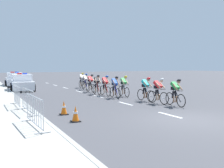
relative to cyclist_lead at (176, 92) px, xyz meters
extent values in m
plane|color=#424247|center=(-1.99, -3.04, -0.79)|extent=(160.00, 160.00, 0.00)
cube|color=#9E9E99|center=(-7.39, 10.96, -0.72)|extent=(0.16, 60.00, 0.13)
cube|color=white|center=(-1.99, -1.90, -0.78)|extent=(0.14, 1.60, 0.01)
cube|color=white|center=(-1.99, 2.10, -0.78)|extent=(0.14, 1.60, 0.01)
cube|color=white|center=(-1.99, 6.10, -0.78)|extent=(0.14, 1.60, 0.01)
cube|color=white|center=(-1.99, 10.10, -0.78)|extent=(0.14, 1.60, 0.01)
cube|color=white|center=(-1.99, 14.10, -0.78)|extent=(0.14, 1.60, 0.01)
cube|color=white|center=(-1.99, 18.10, -0.78)|extent=(0.14, 1.60, 0.01)
cube|color=white|center=(-1.99, 22.10, -0.78)|extent=(0.14, 1.60, 0.01)
torus|color=black|center=(-0.02, -0.48, -0.42)|extent=(0.08, 0.73, 0.72)
cylinder|color=#99999E|center=(-0.02, -0.48, -0.42)|extent=(0.06, 0.06, 0.06)
torus|color=black|center=(0.02, 0.52, -0.42)|extent=(0.08, 0.73, 0.72)
cylinder|color=#99999E|center=(0.02, 0.52, -0.42)|extent=(0.06, 0.06, 0.06)
cylinder|color=black|center=(0.00, -0.03, 0.11)|extent=(0.06, 0.55, 0.04)
cylinder|color=black|center=(-0.01, -0.20, -0.21)|extent=(0.06, 0.48, 0.63)
cylinder|color=black|center=(0.01, 0.17, -0.19)|extent=(0.04, 0.04, 0.65)
cylinder|color=black|center=(-0.02, -0.38, 0.09)|extent=(0.42, 0.05, 0.03)
cube|color=black|center=(0.01, 0.17, 0.15)|extent=(0.11, 0.22, 0.05)
cube|color=green|center=(0.00, 0.05, 0.35)|extent=(0.31, 0.56, 0.44)
cube|color=black|center=(0.01, 0.16, 0.19)|extent=(0.29, 0.21, 0.18)
cylinder|color=black|center=(0.10, 0.11, -0.15)|extent=(0.12, 0.23, 0.40)
cylinder|color=#9E7051|center=(0.09, 0.03, -0.41)|extent=(0.10, 0.16, 0.36)
cylinder|color=black|center=(-0.08, 0.12, -0.15)|extent=(0.12, 0.17, 0.40)
cylinder|color=#9E7051|center=(-0.09, 0.04, -0.41)|extent=(0.10, 0.13, 0.36)
cylinder|color=#9E7051|center=(0.15, -0.17, 0.30)|extent=(0.09, 0.40, 0.35)
cylinder|color=#9E7051|center=(-0.17, -0.16, 0.30)|extent=(0.09, 0.40, 0.35)
sphere|color=#9E7051|center=(-0.01, -0.25, 0.59)|extent=(0.19, 0.19, 0.19)
ellipsoid|color=black|center=(-0.01, -0.26, 0.66)|extent=(0.24, 0.32, 0.24)
torus|color=black|center=(-0.22, 0.72, -0.42)|extent=(0.13, 0.72, 0.72)
cylinder|color=#99999E|center=(-0.22, 0.72, -0.42)|extent=(0.07, 0.07, 0.06)
torus|color=black|center=(-0.33, 1.71, -0.42)|extent=(0.13, 0.72, 0.72)
cylinder|color=#99999E|center=(-0.33, 1.71, -0.42)|extent=(0.07, 0.07, 0.06)
cylinder|color=white|center=(-0.27, 1.16, 0.11)|extent=(0.10, 0.55, 0.04)
cylinder|color=white|center=(-0.25, 0.99, -0.21)|extent=(0.10, 0.48, 0.63)
cylinder|color=white|center=(-0.29, 1.36, -0.19)|extent=(0.04, 0.04, 0.65)
cylinder|color=black|center=(-0.23, 0.82, 0.09)|extent=(0.42, 0.08, 0.03)
cube|color=black|center=(-0.29, 1.36, 0.15)|extent=(0.12, 0.23, 0.05)
cube|color=red|center=(-0.28, 1.24, 0.35)|extent=(0.34, 0.58, 0.44)
cube|color=black|center=(-0.29, 1.35, 0.19)|extent=(0.30, 0.23, 0.18)
cylinder|color=black|center=(-0.20, 1.31, -0.15)|extent=(0.14, 0.23, 0.40)
cylinder|color=tan|center=(-0.19, 1.23, -0.41)|extent=(0.11, 0.16, 0.36)
cylinder|color=black|center=(-0.37, 1.29, -0.15)|extent=(0.13, 0.18, 0.40)
cylinder|color=tan|center=(-0.37, 1.21, -0.41)|extent=(0.10, 0.13, 0.36)
cylinder|color=tan|center=(-0.09, 1.04, 0.30)|extent=(0.12, 0.41, 0.35)
cylinder|color=tan|center=(-0.41, 1.01, 0.30)|extent=(0.12, 0.41, 0.35)
sphere|color=tan|center=(-0.24, 0.94, 0.59)|extent=(0.19, 0.19, 0.19)
ellipsoid|color=white|center=(-0.24, 0.93, 0.66)|extent=(0.26, 0.34, 0.24)
torus|color=black|center=(-0.28, 1.95, -0.42)|extent=(0.09, 0.73, 0.72)
cylinder|color=#99999E|center=(-0.28, 1.95, -0.42)|extent=(0.06, 0.06, 0.06)
torus|color=black|center=(-0.34, 2.95, -0.42)|extent=(0.09, 0.73, 0.72)
cylinder|color=#99999E|center=(-0.34, 2.95, -0.42)|extent=(0.06, 0.06, 0.06)
cylinder|color=white|center=(-0.30, 2.40, 0.11)|extent=(0.07, 0.55, 0.04)
cylinder|color=white|center=(-0.29, 2.22, -0.21)|extent=(0.07, 0.48, 0.63)
cylinder|color=white|center=(-0.32, 2.60, -0.19)|extent=(0.04, 0.04, 0.65)
cylinder|color=black|center=(-0.28, 2.05, 0.09)|extent=(0.42, 0.05, 0.03)
cube|color=black|center=(-0.32, 2.60, 0.15)|extent=(0.11, 0.23, 0.05)
cube|color=#19B2B7|center=(-0.31, 2.47, 0.35)|extent=(0.31, 0.56, 0.46)
cube|color=black|center=(-0.32, 2.59, 0.19)|extent=(0.29, 0.22, 0.18)
cylinder|color=black|center=(-0.22, 2.54, -0.15)|extent=(0.12, 0.23, 0.40)
cylinder|color=#9E7051|center=(-0.22, 2.47, -0.41)|extent=(0.10, 0.16, 0.36)
cylinder|color=black|center=(-0.40, 2.53, -0.15)|extent=(0.12, 0.18, 0.40)
cylinder|color=#9E7051|center=(-0.40, 2.45, -0.41)|extent=(0.10, 0.13, 0.36)
cylinder|color=#9E7051|center=(-0.14, 2.27, 0.30)|extent=(0.10, 0.41, 0.35)
cylinder|color=#9E7051|center=(-0.45, 2.25, 0.30)|extent=(0.10, 0.41, 0.35)
sphere|color=#9E7051|center=(-0.29, 2.17, 0.59)|extent=(0.19, 0.19, 0.19)
ellipsoid|color=red|center=(-0.29, 2.16, 0.66)|extent=(0.25, 0.33, 0.24)
torus|color=black|center=(-1.37, 4.17, -0.42)|extent=(0.08, 0.73, 0.72)
cylinder|color=#99999E|center=(-1.37, 4.17, -0.42)|extent=(0.06, 0.06, 0.06)
torus|color=black|center=(-1.32, 5.17, -0.42)|extent=(0.08, 0.73, 0.72)
cylinder|color=#99999E|center=(-1.32, 5.17, -0.42)|extent=(0.06, 0.06, 0.06)
cylinder|color=#1E1E99|center=(-1.35, 4.62, 0.11)|extent=(0.06, 0.55, 0.04)
cylinder|color=#1E1E99|center=(-1.35, 4.44, -0.21)|extent=(0.06, 0.48, 0.63)
cylinder|color=#1E1E99|center=(-1.34, 4.82, -0.19)|extent=(0.04, 0.04, 0.65)
cylinder|color=black|center=(-1.36, 4.27, 0.09)|extent=(0.42, 0.05, 0.03)
cube|color=black|center=(-1.34, 4.82, 0.15)|extent=(0.11, 0.22, 0.05)
cube|color=blue|center=(-1.34, 4.69, 0.35)|extent=(0.31, 0.55, 0.47)
cube|color=black|center=(-1.34, 4.81, 0.19)|extent=(0.29, 0.21, 0.18)
cylinder|color=black|center=(-1.25, 4.75, -0.15)|extent=(0.12, 0.23, 0.40)
cylinder|color=#9E7051|center=(-1.25, 4.67, -0.41)|extent=(0.10, 0.16, 0.36)
cylinder|color=black|center=(-1.43, 4.76, -0.15)|extent=(0.12, 0.17, 0.40)
cylinder|color=#9E7051|center=(-1.43, 4.68, -0.41)|extent=(0.10, 0.13, 0.36)
cylinder|color=#9E7051|center=(-1.19, 4.47, 0.30)|extent=(0.10, 0.40, 0.35)
cylinder|color=#9E7051|center=(-1.51, 4.49, 0.30)|extent=(0.10, 0.40, 0.35)
sphere|color=#9E7051|center=(-1.36, 4.39, 0.59)|extent=(0.19, 0.19, 0.19)
ellipsoid|color=black|center=(-1.36, 4.38, 0.66)|extent=(0.24, 0.33, 0.24)
torus|color=black|center=(-0.37, 4.67, -0.42)|extent=(0.08, 0.73, 0.72)
cylinder|color=#99999E|center=(-0.37, 4.67, -0.42)|extent=(0.06, 0.06, 0.06)
torus|color=black|center=(-0.32, 5.67, -0.42)|extent=(0.08, 0.73, 0.72)
cylinder|color=#99999E|center=(-0.32, 5.67, -0.42)|extent=(0.06, 0.06, 0.06)
cylinder|color=white|center=(-0.34, 5.12, 0.11)|extent=(0.06, 0.55, 0.04)
cylinder|color=white|center=(-0.35, 4.94, -0.21)|extent=(0.06, 0.48, 0.63)
cylinder|color=white|center=(-0.33, 5.32, -0.19)|extent=(0.04, 0.04, 0.65)
cylinder|color=black|center=(-0.36, 4.77, 0.09)|extent=(0.42, 0.05, 0.03)
cube|color=black|center=(-0.33, 5.32, 0.15)|extent=(0.11, 0.22, 0.05)
cube|color=green|center=(-0.34, 5.19, 0.35)|extent=(0.31, 0.56, 0.45)
cube|color=black|center=(-0.33, 5.31, 0.19)|extent=(0.29, 0.21, 0.18)
cylinder|color=black|center=(-0.25, 5.25, -0.15)|extent=(0.12, 0.23, 0.40)
cylinder|color=tan|center=(-0.25, 5.17, -0.41)|extent=(0.10, 0.16, 0.36)
cylinder|color=black|center=(-0.43, 5.26, -0.15)|extent=(0.12, 0.17, 0.40)
cylinder|color=tan|center=(-0.43, 5.18, -0.41)|extent=(0.10, 0.13, 0.36)
cylinder|color=tan|center=(-0.19, 4.97, 0.30)|extent=(0.10, 0.40, 0.35)
cylinder|color=tan|center=(-0.51, 4.99, 0.30)|extent=(0.10, 0.40, 0.35)
sphere|color=tan|center=(-0.35, 4.89, 0.59)|extent=(0.19, 0.19, 0.19)
ellipsoid|color=yellow|center=(-0.35, 4.88, 0.66)|extent=(0.24, 0.33, 0.24)
torus|color=black|center=(-1.29, 5.80, -0.42)|extent=(0.06, 0.72, 0.72)
cylinder|color=#99999E|center=(-1.29, 5.80, -0.42)|extent=(0.06, 0.06, 0.06)
torus|color=black|center=(-1.31, 6.80, -0.42)|extent=(0.06, 0.72, 0.72)
cylinder|color=#99999E|center=(-1.31, 6.80, -0.42)|extent=(0.06, 0.06, 0.06)
cylinder|color=#B21919|center=(-1.30, 6.25, 0.11)|extent=(0.05, 0.55, 0.04)
cylinder|color=#B21919|center=(-1.29, 6.08, -0.21)|extent=(0.05, 0.48, 0.63)
cylinder|color=#B21919|center=(-1.30, 6.45, -0.19)|extent=(0.04, 0.04, 0.65)
cylinder|color=black|center=(-1.29, 5.90, 0.09)|extent=(0.42, 0.04, 0.03)
cube|color=black|center=(-1.30, 6.45, 0.15)|extent=(0.10, 0.22, 0.05)
cube|color=red|center=(-1.30, 6.33, 0.35)|extent=(0.29, 0.55, 0.46)
cube|color=black|center=(-1.30, 6.44, 0.19)|extent=(0.28, 0.21, 0.18)
cylinder|color=black|center=(-1.21, 6.39, -0.15)|extent=(0.11, 0.23, 0.40)
cylinder|color=tan|center=(-1.21, 6.31, -0.41)|extent=(0.09, 0.16, 0.36)
cylinder|color=black|center=(-1.39, 6.39, -0.15)|extent=(0.11, 0.17, 0.40)
cylinder|color=tan|center=(-1.39, 6.31, -0.41)|extent=(0.09, 0.12, 0.36)
cylinder|color=tan|center=(-1.13, 6.12, 0.30)|extent=(0.08, 0.40, 0.35)
cylinder|color=tan|center=(-1.45, 6.11, 0.30)|extent=(0.08, 0.40, 0.35)
sphere|color=tan|center=(-1.29, 6.03, 0.59)|extent=(0.19, 0.19, 0.19)
ellipsoid|color=blue|center=(-1.29, 6.02, 0.66)|extent=(0.24, 0.32, 0.24)
torus|color=black|center=(-1.52, 6.88, -0.42)|extent=(0.07, 0.73, 0.72)
cylinder|color=#99999E|center=(-1.52, 6.88, -0.42)|extent=(0.06, 0.06, 0.06)
torus|color=black|center=(-1.48, 7.88, -0.42)|extent=(0.07, 0.73, 0.72)
cylinder|color=#99999E|center=(-1.48, 7.88, -0.42)|extent=(0.06, 0.06, 0.06)
cylinder|color=#B21919|center=(-1.50, 7.33, 0.11)|extent=(0.06, 0.55, 0.04)
cylinder|color=#B21919|center=(-1.51, 7.16, -0.21)|extent=(0.06, 0.48, 0.63)
cylinder|color=#B21919|center=(-1.50, 7.53, -0.19)|extent=(0.04, 0.04, 0.65)
cylinder|color=black|center=(-1.52, 6.98, 0.09)|extent=(0.42, 0.04, 0.03)
cube|color=black|center=(-1.50, 7.53, 0.15)|extent=(0.11, 0.22, 0.05)
cube|color=black|center=(-1.50, 7.41, 0.35)|extent=(0.30, 0.56, 0.45)
cube|color=black|center=(-1.50, 7.52, 0.19)|extent=(0.29, 0.21, 0.18)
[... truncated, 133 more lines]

